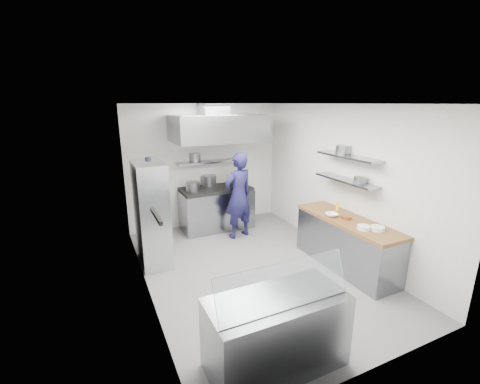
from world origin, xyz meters
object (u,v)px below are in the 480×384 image
wire_rack (152,214)px  gas_range (216,209)px  display_case (276,333)px  chef (238,196)px

wire_rack → gas_range: bearing=33.7°
display_case → gas_range: bearing=77.8°
gas_range → display_case: (-0.89, -4.10, -0.03)m
gas_range → display_case: 4.20m
chef → wire_rack: 1.92m
wire_rack → display_case: 3.14m
gas_range → chef: (0.25, -0.68, 0.47)m
gas_range → wire_rack: (-1.63, -1.09, 0.48)m
chef → display_case: bearing=58.4°
chef → display_case: size_ratio=1.23×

